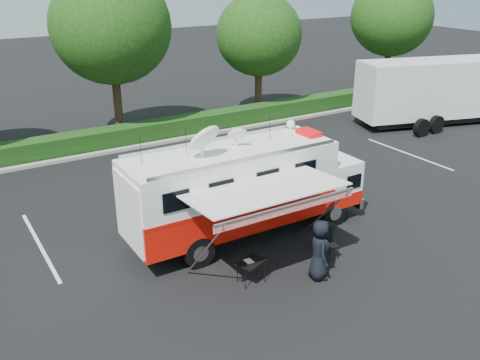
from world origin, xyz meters
The scene contains 10 objects.
ground_plane centered at (0.00, 0.00, 0.00)m, with size 120.00×120.00×0.00m, color black.
back_border centered at (1.14, 12.90, 5.00)m, with size 60.00×6.14×8.87m.
stall_lines centered at (-0.50, 3.00, 0.00)m, with size 24.12×5.50×0.01m.
command_truck centered at (-0.08, 0.00, 1.79)m, with size 8.70×2.40×4.18m.
awning centered at (-0.86, -2.49, 2.69)m, with size 4.75×2.47×2.87m.
person centered at (0.34, -3.52, 0.00)m, with size 0.94×0.61×1.92m, color black.
folding_table centered at (-1.56, -2.68, 0.68)m, with size 1.01×0.86×0.73m.
folding_chair centered at (1.40, -2.70, 0.58)m, with size 0.52×0.54×0.99m.
trash_bin centered at (1.88, -2.16, 0.40)m, with size 0.53×0.53×0.79m.
semi_trailer centered at (18.35, 5.77, 1.98)m, with size 12.38×5.91×3.75m.
Camera 1 is at (-9.06, -14.25, 8.98)m, focal length 40.00 mm.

